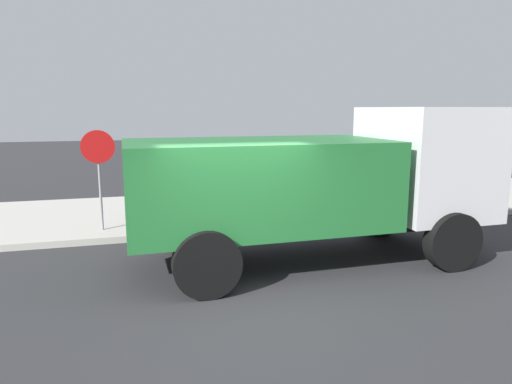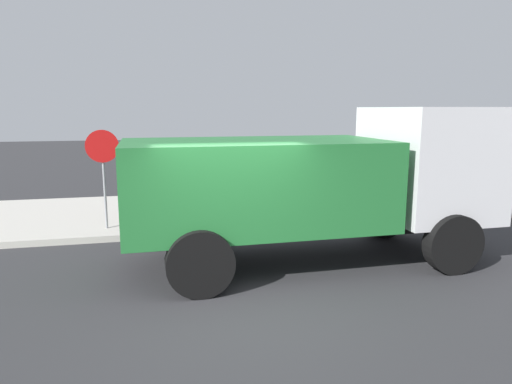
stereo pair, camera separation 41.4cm
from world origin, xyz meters
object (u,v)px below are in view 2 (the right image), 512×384
at_px(fire_hydrant, 190,201).
at_px(dump_truck_green, 320,180).
at_px(loose_tire, 190,197).
at_px(stop_sign, 103,161).

relative_size(fire_hydrant, dump_truck_green, 0.11).
height_order(fire_hydrant, dump_truck_green, dump_truck_green).
distance_m(fire_hydrant, loose_tire, 0.43).
relative_size(loose_tire, stop_sign, 0.51).
relative_size(fire_hydrant, loose_tire, 0.66).
xyz_separation_m(fire_hydrant, stop_sign, (-2.06, -0.74, 1.21)).
bearing_deg(loose_tire, fire_hydrant, 85.59).
bearing_deg(fire_hydrant, loose_tire, -94.41).
bearing_deg(dump_truck_green, fire_hydrant, 120.95).
relative_size(loose_tire, dump_truck_green, 0.17).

